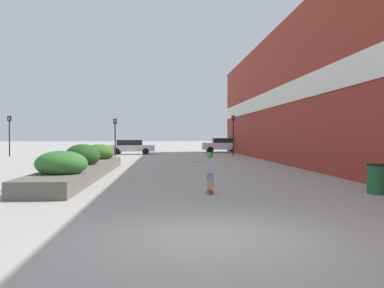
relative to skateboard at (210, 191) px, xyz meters
name	(u,v)px	position (x,y,z in m)	size (l,w,h in m)	color
ground_plane	(212,237)	(-0.58, -5.67, -0.07)	(300.00, 300.00, 0.00)	#A3A099
building_wall_right	(294,90)	(6.33, 11.95, 4.43)	(0.67, 49.89, 9.01)	maroon
planter_box	(84,165)	(-4.93, 6.10, 0.43)	(1.89, 14.45, 1.42)	#605B54
skateboard	(210,191)	(0.00, 0.00, 0.00)	(0.22, 0.72, 0.09)	maroon
skateboarder	(210,167)	(0.00, 0.00, 0.74)	(1.11, 0.20, 1.19)	tan
trash_bin	(377,179)	(5.09, -0.46, 0.39)	(0.62, 0.62, 0.92)	#1E5B33
car_leftmost	(222,145)	(4.91, 33.11, 0.76)	(4.27, 1.85, 1.57)	silver
car_center_left	(288,145)	(12.23, 33.10, 0.79)	(3.99, 2.02, 1.62)	black
car_center_right	(131,147)	(-4.62, 29.23, 0.67)	(4.47, 1.92, 1.41)	#BCBCC1
traffic_light_left	(115,131)	(-5.69, 24.76, 2.20)	(0.28, 0.30, 3.31)	black
traffic_light_right	(233,129)	(4.83, 25.04, 2.39)	(0.28, 0.30, 3.63)	black
traffic_light_far_left	(9,129)	(-14.81, 24.97, 2.33)	(0.28, 0.30, 3.53)	black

